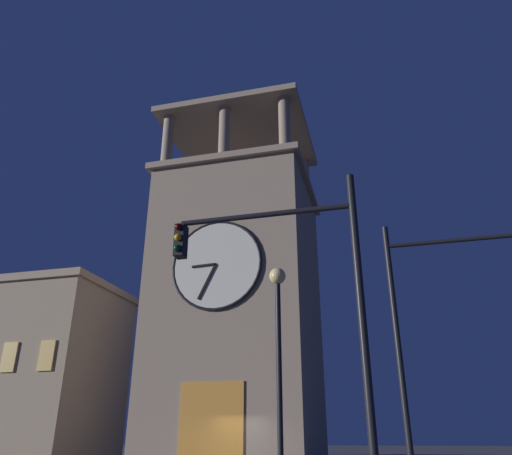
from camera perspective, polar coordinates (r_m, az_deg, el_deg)
The scene contains 4 objects.
clocktower at distance 30.06m, azimuth -1.98°, elevation -9.06°, with size 9.39×9.39×24.17m.
traffic_signal_near at distance 13.71m, azimuth 20.30°, elevation -8.96°, with size 3.74×0.41×6.97m.
traffic_signal_mid at distance 9.86m, azimuth 4.99°, elevation -6.69°, with size 3.98×0.41×6.59m.
street_lamp at distance 12.71m, azimuth 2.63°, elevation -12.29°, with size 0.44×0.44×5.64m.
Camera 1 is at (-6.82, 21.99, 1.45)m, focal length 34.33 mm.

